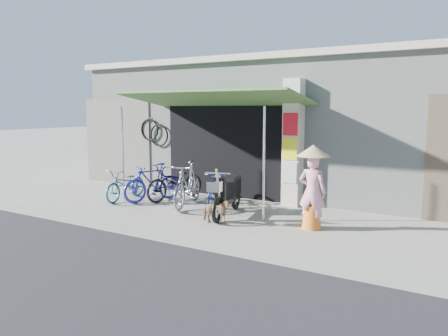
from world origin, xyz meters
The scene contains 13 objects.
ground centered at (0.00, 0.00, 0.00)m, with size 80.00×80.00×0.00m, color gray.
bicycle_shop centered at (0.00, 5.09, 1.83)m, with size 12.30×5.30×3.66m.
shop_pillar centered at (0.85, 2.45, 1.50)m, with size 0.42×0.44×3.00m.
awning centered at (-0.90, 1.63, 2.51)m, with size 4.60×1.88×2.72m.
neighbour_left centered at (-5.00, 2.59, 1.30)m, with size 2.60×0.06×2.60m, color #6B665B.
bike_teal centered at (-3.00, 0.83, 0.41)m, with size 0.54×1.55×0.81m, color #17606A.
bike_blue centered at (-2.32, 1.06, 0.48)m, with size 0.45×1.58×0.95m, color #212399.
bike_black centered at (-1.94, 1.51, 0.46)m, with size 0.62×1.77×0.93m, color black.
bike_silver centered at (-1.20, 1.00, 0.53)m, with size 0.50×1.78×1.07m, color #B2B2B7.
bike_navy centered at (-0.56, 1.51, 0.41)m, with size 0.55×1.57×0.83m, color navy.
street_dog centered at (0.18, 0.05, 0.25)m, with size 0.27×0.60×0.51m, color tan.
moped centered at (0.03, 0.77, 0.47)m, with size 0.66×1.82×1.04m.
nun centered at (1.96, 0.70, 0.82)m, with size 0.64×0.64×1.63m.
Camera 1 is at (4.75, -7.23, 2.31)m, focal length 35.00 mm.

